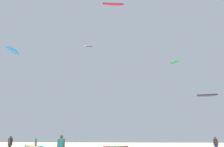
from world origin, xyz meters
TOP-DOWN VIEW (x-y plane):
  - person_foreground at (-2.19, 4.15)m, footprint 0.57×0.39m
  - person_midground at (-12.63, 22.88)m, footprint 0.52×0.35m
  - person_left at (10.91, 11.65)m, footprint 0.37×0.46m
  - person_right at (-8.42, 8.32)m, footprint 0.38×0.56m
  - kite_aloft_0 at (17.56, 31.83)m, footprint 4.25×1.85m
  - kite_aloft_1 at (12.81, 36.37)m, footprint 2.17×2.45m
  - kite_aloft_2 at (0.15, 18.47)m, footprint 3.79×1.64m
  - kite_aloft_3 at (-7.62, 36.29)m, footprint 2.17×1.08m
  - kite_aloft_4 at (-14.35, 15.86)m, footprint 1.03×3.33m

SIDE VIEW (x-z plane):
  - person_midground at x=-12.63m, z-range 0.13..1.70m
  - person_left at x=10.91m, z-range 0.14..1.77m
  - person_right at x=-8.42m, z-range 0.14..1.84m
  - person_foreground at x=-2.19m, z-range 0.14..1.85m
  - kite_aloft_0 at x=17.56m, z-range 9.29..9.79m
  - kite_aloft_4 at x=-14.35m, z-range 13.49..13.93m
  - kite_aloft_1 at x=12.81m, z-range 17.99..18.53m
  - kite_aloft_2 at x=0.15m, z-range 21.93..22.79m
  - kite_aloft_3 at x=-7.62m, z-range 22.94..23.46m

